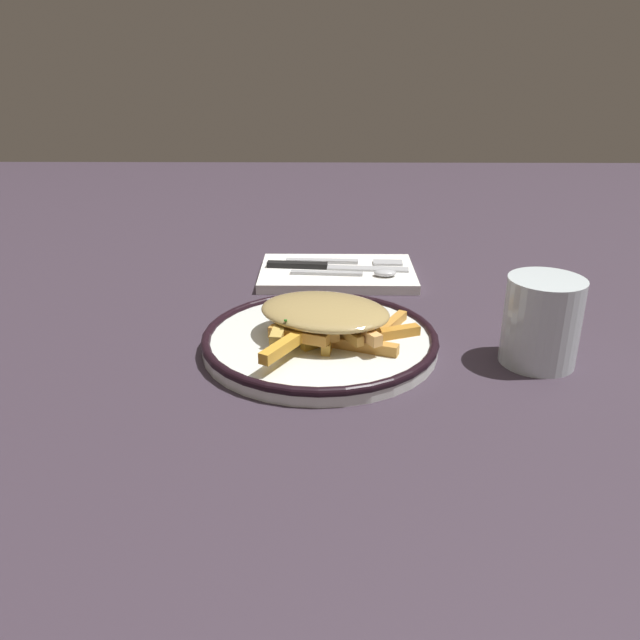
# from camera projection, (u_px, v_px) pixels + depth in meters

# --- Properties ---
(ground_plane) EXTENTS (2.60, 2.60, 0.00)m
(ground_plane) POSITION_uv_depth(u_px,v_px,m) (320.00, 348.00, 0.72)
(ground_plane) COLOR #3A2F3C
(plate) EXTENTS (0.27, 0.27, 0.02)m
(plate) POSITION_uv_depth(u_px,v_px,m) (320.00, 340.00, 0.72)
(plate) COLOR white
(plate) RESTS_ON ground_plane
(fries_heap) EXTENTS (0.21, 0.20, 0.04)m
(fries_heap) POSITION_uv_depth(u_px,v_px,m) (327.00, 316.00, 0.71)
(fries_heap) COLOR gold
(fries_heap) RESTS_ON plate
(napkin) EXTENTS (0.15, 0.23, 0.01)m
(napkin) POSITION_uv_depth(u_px,v_px,m) (337.00, 273.00, 0.95)
(napkin) COLOR white
(napkin) RESTS_ON ground_plane
(fork) EXTENTS (0.03, 0.18, 0.00)m
(fork) POSITION_uv_depth(u_px,v_px,m) (345.00, 262.00, 0.97)
(fork) COLOR silver
(fork) RESTS_ON napkin
(knife) EXTENTS (0.03, 0.21, 0.01)m
(knife) POSITION_uv_depth(u_px,v_px,m) (325.00, 266.00, 0.94)
(knife) COLOR black
(knife) RESTS_ON napkin
(spoon) EXTENTS (0.03, 0.15, 0.01)m
(spoon) POSITION_uv_depth(u_px,v_px,m) (362.00, 273.00, 0.91)
(spoon) COLOR silver
(spoon) RESTS_ON napkin
(water_glass) EXTENTS (0.08, 0.08, 0.10)m
(water_glass) POSITION_uv_depth(u_px,v_px,m) (542.00, 321.00, 0.67)
(water_glass) COLOR silver
(water_glass) RESTS_ON ground_plane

